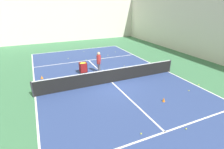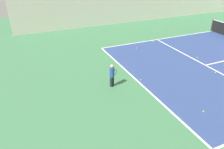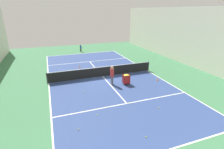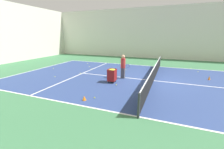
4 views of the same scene
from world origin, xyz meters
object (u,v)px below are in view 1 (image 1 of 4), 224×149
tennis_net (112,76)px  coach_at_net (99,61)px  training_cone_1 (42,77)px  ball_cart (83,66)px  training_cone_0 (164,99)px

tennis_net → coach_at_net: (-0.19, 2.29, 0.48)m
coach_at_net → training_cone_1: 4.72m
coach_at_net → ball_cart: coach_at_net is taller
tennis_net → training_cone_0: (1.73, -3.80, -0.41)m
ball_cart → training_cone_0: size_ratio=3.37×
tennis_net → training_cone_1: size_ratio=46.09×
ball_cart → training_cone_0: 7.25m
training_cone_1 → training_cone_0: bearing=-45.9°
tennis_net → coach_at_net: size_ratio=6.10×
tennis_net → training_cone_1: (-4.77, 2.91, -0.43)m
tennis_net → ball_cart: (-1.46, 2.69, 0.12)m
training_cone_1 → coach_at_net: bearing=-7.7°
training_cone_0 → training_cone_1: 9.35m
tennis_net → ball_cart: 3.06m
ball_cart → training_cone_1: size_ratio=4.02×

